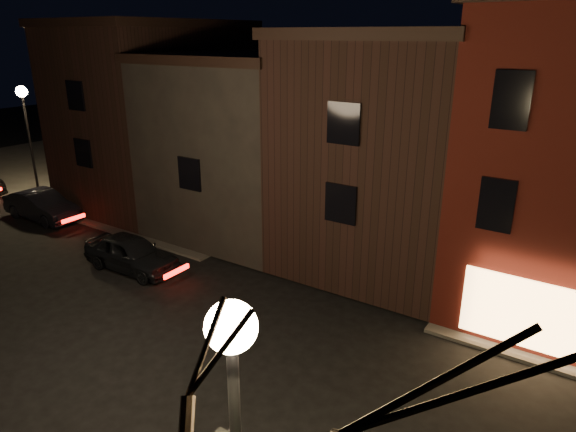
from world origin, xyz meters
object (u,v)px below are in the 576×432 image
Objects in this scene: street_lamp_near at (235,410)px; street_lamp_far at (25,112)px; parked_car_a at (131,253)px; parked_car_b at (42,206)px.

street_lamp_near is 28.00m from street_lamp_far.
street_lamp_far is 1.48× the size of parked_car_a.
street_lamp_far is 1.38× the size of parked_car_b.
street_lamp_near reaches higher than parked_car_a.
street_lamp_near and street_lamp_far have the same top height.
parked_car_b reaches higher than parked_car_a.
parked_car_a is 0.93× the size of parked_car_b.
street_lamp_near is 1.48× the size of parked_car_a.
street_lamp_far is (-25.20, 12.20, 0.00)m from street_lamp_near.
street_lamp_far is at bearing 60.64° from parked_car_b.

